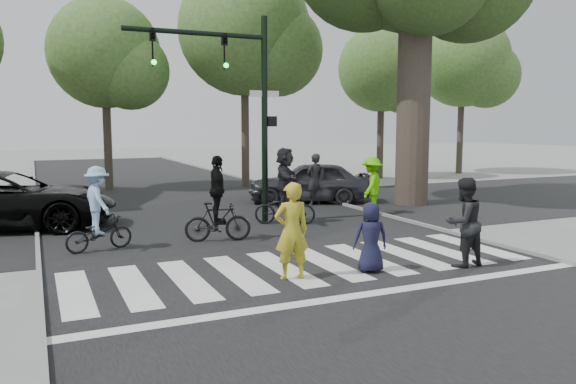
# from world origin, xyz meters

# --- Properties ---
(ground) EXTENTS (120.00, 120.00, 0.00)m
(ground) POSITION_xyz_m (0.00, 0.00, 0.00)
(ground) COLOR gray
(ground) RESTS_ON ground
(road_stem) EXTENTS (10.00, 70.00, 0.01)m
(road_stem) POSITION_xyz_m (0.00, 5.00, 0.01)
(road_stem) COLOR black
(road_stem) RESTS_ON ground
(road_cross) EXTENTS (70.00, 10.00, 0.01)m
(road_cross) POSITION_xyz_m (0.00, 8.00, 0.01)
(road_cross) COLOR black
(road_cross) RESTS_ON ground
(curb_left) EXTENTS (0.10, 70.00, 0.10)m
(curb_left) POSITION_xyz_m (-5.05, 5.00, 0.05)
(curb_left) COLOR gray
(curb_left) RESTS_ON ground
(curb_right) EXTENTS (0.10, 70.00, 0.10)m
(curb_right) POSITION_xyz_m (5.05, 5.00, 0.05)
(curb_right) COLOR gray
(curb_right) RESTS_ON ground
(crosswalk) EXTENTS (10.00, 3.85, 0.01)m
(crosswalk) POSITION_xyz_m (0.00, 0.66, 0.01)
(crosswalk) COLOR silver
(crosswalk) RESTS_ON ground
(traffic_signal) EXTENTS (4.45, 0.29, 6.00)m
(traffic_signal) POSITION_xyz_m (0.35, 6.20, 3.90)
(traffic_signal) COLOR black
(traffic_signal) RESTS_ON ground
(bg_tree_2) EXTENTS (5.04, 4.80, 8.40)m
(bg_tree_2) POSITION_xyz_m (-1.76, 16.62, 5.78)
(bg_tree_2) COLOR brown
(bg_tree_2) RESTS_ON ground
(bg_tree_3) EXTENTS (6.30, 6.00, 10.20)m
(bg_tree_3) POSITION_xyz_m (4.31, 15.27, 6.94)
(bg_tree_3) COLOR brown
(bg_tree_3) RESTS_ON ground
(bg_tree_4) EXTENTS (4.83, 4.60, 8.15)m
(bg_tree_4) POSITION_xyz_m (12.23, 16.12, 5.64)
(bg_tree_4) COLOR brown
(bg_tree_4) RESTS_ON ground
(bg_tree_5) EXTENTS (5.67, 5.40, 9.30)m
(bg_tree_5) POSITION_xyz_m (18.27, 16.69, 6.36)
(bg_tree_5) COLOR brown
(bg_tree_5) RESTS_ON ground
(pedestrian_woman) EXTENTS (0.71, 0.50, 1.85)m
(pedestrian_woman) POSITION_xyz_m (-0.68, 0.24, 0.93)
(pedestrian_woman) COLOR gold
(pedestrian_woman) RESTS_ON ground
(pedestrian_child) EXTENTS (0.78, 0.62, 1.40)m
(pedestrian_child) POSITION_xyz_m (0.95, 0.05, 0.70)
(pedestrian_child) COLOR #181934
(pedestrian_child) RESTS_ON ground
(pedestrian_adult) EXTENTS (0.95, 0.77, 1.85)m
(pedestrian_adult) POSITION_xyz_m (2.93, -0.36, 0.92)
(pedestrian_adult) COLOR black
(pedestrian_adult) RESTS_ON ground
(cyclist_left) EXTENTS (1.64, 1.12, 1.97)m
(cyclist_left) POSITION_xyz_m (-3.74, 4.26, 0.85)
(cyclist_left) COLOR black
(cyclist_left) RESTS_ON ground
(cyclist_mid) EXTENTS (1.71, 1.07, 2.15)m
(cyclist_mid) POSITION_xyz_m (-0.92, 4.13, 0.88)
(cyclist_mid) COLOR black
(cyclist_mid) RESTS_ON ground
(cyclist_right) EXTENTS (1.86, 1.71, 2.25)m
(cyclist_right) POSITION_xyz_m (1.60, 5.62, 1.00)
(cyclist_right) COLOR black
(cyclist_right) RESTS_ON ground
(car_suv) EXTENTS (6.31, 3.95, 1.62)m
(car_suv) POSITION_xyz_m (-5.79, 8.16, 0.81)
(car_suv) COLOR black
(car_suv) RESTS_ON ground
(car_grey) EXTENTS (4.86, 3.45, 1.54)m
(car_grey) POSITION_xyz_m (4.30, 9.45, 0.77)
(car_grey) COLOR #323238
(car_grey) RESTS_ON ground
(bystander_hivis) EXTENTS (1.37, 1.32, 1.87)m
(bystander_hivis) POSITION_xyz_m (4.88, 6.08, 0.94)
(bystander_hivis) COLOR #57DB02
(bystander_hivis) RESTS_ON ground
(bystander_dark) EXTENTS (0.77, 0.61, 1.87)m
(bystander_dark) POSITION_xyz_m (4.17, 8.75, 0.93)
(bystander_dark) COLOR black
(bystander_dark) RESTS_ON ground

